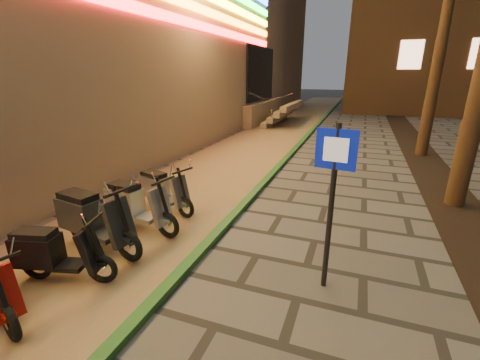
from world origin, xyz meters
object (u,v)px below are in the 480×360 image
at_px(scooter_7, 53,253).
at_px(scooter_10, 162,190).
at_px(scooter_8, 91,219).
at_px(pedestrian_sign, 333,187).
at_px(scooter_9, 135,205).

relative_size(scooter_7, scooter_10, 0.97).
bearing_deg(scooter_10, scooter_8, -78.88).
xyz_separation_m(pedestrian_sign, scooter_10, (-3.66, 1.51, -1.04)).
distance_m(scooter_7, scooter_8, 0.93).
bearing_deg(scooter_9, scooter_8, -96.93).
relative_size(scooter_9, scooter_10, 1.09).
xyz_separation_m(scooter_9, scooter_10, (-0.05, 0.97, -0.04)).
distance_m(scooter_8, scooter_10, 1.83).
bearing_deg(scooter_8, scooter_9, 84.15).
height_order(pedestrian_sign, scooter_9, pedestrian_sign).
height_order(scooter_8, scooter_9, scooter_8).
bearing_deg(scooter_8, pedestrian_sign, 13.35).
xyz_separation_m(scooter_7, scooter_9, (0.05, 1.76, 0.05)).
distance_m(scooter_7, scooter_9, 1.77).
bearing_deg(scooter_9, scooter_7, -84.04).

